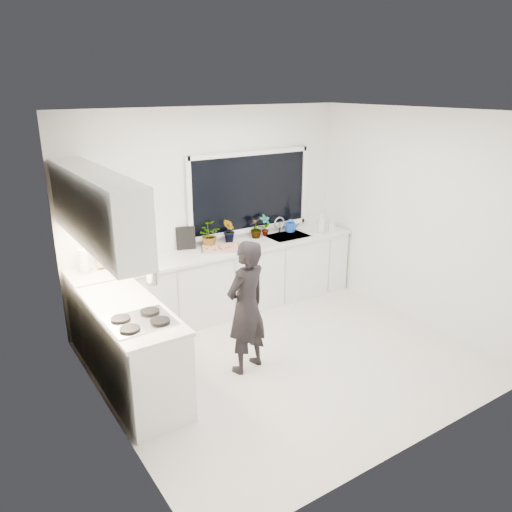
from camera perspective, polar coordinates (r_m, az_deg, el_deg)
floor at (r=5.81m, az=3.70°, el=-11.66°), size 4.00×3.50×0.02m
wall_back at (r=6.68m, az=-5.18°, el=5.08°), size 4.00×0.02×2.70m
wall_left at (r=4.40m, az=-17.38°, el=-3.25°), size 0.02×3.50×2.70m
wall_right at (r=6.62m, az=18.04°, el=4.09°), size 0.02×3.50×2.70m
ceiling at (r=5.00m, az=4.38°, el=16.21°), size 4.00×3.50×0.02m
window at (r=6.90m, az=-0.67°, el=7.31°), size 1.80×0.02×1.00m
base_cabinets_back at (r=6.70m, az=-3.69°, el=-3.02°), size 3.92×0.58×0.88m
base_cabinets_left at (r=5.18m, az=-13.87°, el=-10.61°), size 0.58×1.60×0.88m
countertop_back at (r=6.53m, az=-3.73°, el=0.69°), size 3.94×0.62×0.04m
countertop_left at (r=4.97m, az=-14.29°, el=-5.98°), size 0.62×1.60×0.04m
upper_cabinets at (r=4.95m, az=-17.86°, el=5.26°), size 0.34×2.10×0.70m
sink at (r=7.10m, az=3.61°, el=1.95°), size 0.58×0.42×0.14m
faucet at (r=7.21m, az=2.68°, el=3.56°), size 0.03×0.03×0.22m
stovetop at (r=4.65m, az=-13.09°, el=-7.22°), size 0.56×0.48×0.03m
person at (r=5.27m, az=-1.11°, el=-5.87°), size 0.61×0.48×1.47m
pizza_tray at (r=6.48m, az=-4.07°, el=0.85°), size 0.61×0.55×0.03m
pizza at (r=6.47m, az=-4.07°, el=1.00°), size 0.56×0.49×0.01m
watering_can at (r=7.29m, az=3.93°, el=3.33°), size 0.14×0.14×0.13m
paper_towel_roll at (r=5.97m, az=-19.04°, el=-0.61°), size 0.13×0.13×0.26m
knife_block at (r=6.06m, az=-17.23°, el=-0.33°), size 0.14×0.12×0.22m
utensil_crock at (r=5.45m, az=-11.77°, el=-2.36°), size 0.16×0.16×0.16m
picture_frame_large at (r=6.18m, az=-16.22°, el=0.44°), size 0.22×0.02×0.28m
picture_frame_small at (r=6.51m, az=-8.03°, el=2.05°), size 0.24×0.09×0.30m
herb_plants at (r=6.69m, az=-3.35°, el=2.76°), size 1.17×0.38×0.34m
soap_bottles at (r=7.26m, az=7.71°, el=3.75°), size 0.32×0.14×0.31m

